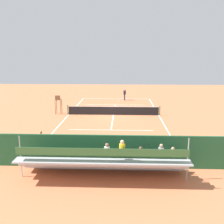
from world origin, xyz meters
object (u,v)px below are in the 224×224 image
at_px(tennis_net, 113,110).
at_px(umpire_chair, 58,103).
at_px(courtside_bench, 159,154).
at_px(line_judge, 40,146).
at_px(tennis_player, 125,93).
at_px(equipment_bag, 127,160).
at_px(bleacher_stand, 107,161).
at_px(tennis_ball_near, 127,103).
at_px(tennis_ball_far, 118,102).
at_px(tennis_racket, 118,101).

distance_m(tennis_net, umpire_chair, 6.26).
height_order(courtside_bench, line_judge, line_judge).
height_order(umpire_chair, tennis_player, umpire_chair).
distance_m(tennis_net, equipment_bag, 13.47).
bearing_deg(umpire_chair, tennis_player, -128.14).
height_order(tennis_net, umpire_chair, umpire_chair).
distance_m(bleacher_stand, line_judge, 4.71).
distance_m(tennis_player, line_judge, 23.69).
height_order(bleacher_stand, tennis_player, bleacher_stand).
relative_size(tennis_player, tennis_ball_near, 29.18).
bearing_deg(courtside_bench, line_judge, 0.59).
relative_size(tennis_net, line_judge, 5.35).
xyz_separation_m(bleacher_stand, tennis_player, (-1.09, -25.06, 0.10)).
xyz_separation_m(tennis_net, equipment_bag, (-1.32, 13.40, -0.32)).
bearing_deg(tennis_ball_far, tennis_ball_near, 133.96).
distance_m(equipment_bag, tennis_ball_far, 21.74).
bearing_deg(tennis_net, line_judge, 72.97).
bearing_deg(tennis_ball_far, tennis_player, -124.43).
xyz_separation_m(tennis_net, umpire_chair, (6.20, -0.21, 0.81)).
bearing_deg(tennis_racket, tennis_net, 87.56).
bearing_deg(line_judge, courtside_bench, -179.41).
height_order(umpire_chair, equipment_bag, umpire_chair).
xyz_separation_m(bleacher_stand, line_judge, (4.27, -1.99, 0.10)).
xyz_separation_m(umpire_chair, tennis_racket, (-6.59, -8.87, -1.30)).
distance_m(umpire_chair, line_judge, 13.73).
height_order(tennis_player, tennis_racket, tennis_player).
relative_size(bleacher_stand, tennis_racket, 16.03).
height_order(bleacher_stand, tennis_ball_far, bleacher_stand).
height_order(equipment_bag, tennis_racket, equipment_bag).
bearing_deg(bleacher_stand, tennis_player, -92.49).
relative_size(courtside_bench, line_judge, 0.93).
xyz_separation_m(equipment_bag, tennis_racket, (0.93, -22.48, -0.16)).
xyz_separation_m(bleacher_stand, tennis_ball_far, (-0.12, -23.65, -0.88)).
relative_size(bleacher_stand, tennis_ball_near, 137.27).
bearing_deg(tennis_ball_near, tennis_ball_far, -46.04).
distance_m(tennis_racket, tennis_ball_far, 0.77).
height_order(tennis_net, line_judge, line_judge).
relative_size(tennis_net, umpire_chair, 4.81).
relative_size(courtside_bench, equipment_bag, 2.00).
xyz_separation_m(umpire_chair, tennis_player, (-7.47, -9.51, -0.30)).
distance_m(umpire_chair, tennis_player, 12.10).
bearing_deg(umpire_chair, courtside_bench, 125.15).
height_order(equipment_bag, tennis_ball_near, equipment_bag).
bearing_deg(bleacher_stand, equipment_bag, -120.42).
bearing_deg(tennis_net, equipment_bag, 95.62).
relative_size(umpire_chair, tennis_ball_far, 32.42).
xyz_separation_m(tennis_net, tennis_player, (-1.27, -9.72, 0.51)).
distance_m(tennis_ball_far, line_judge, 22.12).
bearing_deg(tennis_racket, courtside_bench, 97.40).
distance_m(umpire_chair, courtside_bench, 16.51).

